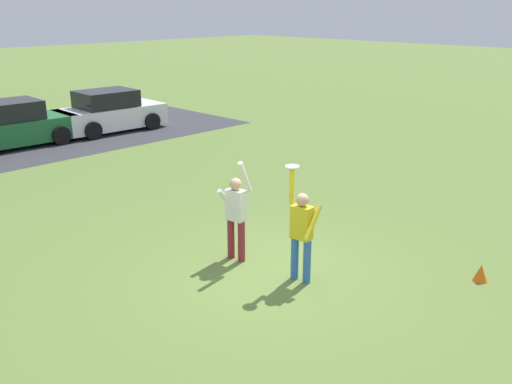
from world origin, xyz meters
name	(u,v)px	position (x,y,z in m)	size (l,w,h in m)	color
ground_plane	(272,273)	(0.00, 0.00, 0.00)	(120.00, 120.00, 0.00)	olive
person_catcher	(302,230)	(0.15, -0.55, 0.98)	(0.49, 0.57, 2.08)	#3366B7
person_defender	(236,212)	(-0.04, 0.91, 0.98)	(0.49, 0.58, 2.04)	maroon
frisbee_disc	(292,167)	(0.12, -0.33, 2.09)	(0.24, 0.24, 0.02)	white
parked_car_green	(12,126)	(0.88, 13.11, 0.73)	(4.17, 2.18, 1.59)	#1E6633
parked_car_white	(110,112)	(4.62, 12.92, 0.73)	(4.17, 2.18, 1.59)	white
field_cone_orange	(481,273)	(2.39, -2.88, 0.16)	(0.26, 0.26, 0.32)	orange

